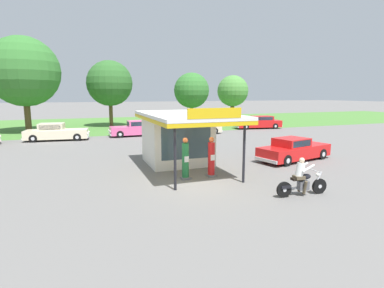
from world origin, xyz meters
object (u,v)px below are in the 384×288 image
(motorcycle_with_rider, at_px, (302,180))
(parked_car_back_row_centre_right, at_px, (137,129))
(parked_car_back_row_right, at_px, (258,123))
(parked_car_back_row_centre_left, at_px, (197,128))
(gas_pump_nearside, at_px, (185,160))
(featured_classic_sedan, at_px, (294,150))
(gas_pump_offside, at_px, (211,159))
(parked_car_back_row_far_left, at_px, (56,133))

(motorcycle_with_rider, relative_size, parked_car_back_row_centre_right, 0.44)
(parked_car_back_row_right, bearing_deg, parked_car_back_row_centre_left, -166.36)
(gas_pump_nearside, distance_m, motorcycle_with_rider, 5.36)
(featured_classic_sedan, distance_m, parked_car_back_row_centre_right, 16.29)
(gas_pump_offside, relative_size, parked_car_back_row_right, 0.35)
(gas_pump_offside, xyz_separation_m, featured_classic_sedan, (6.34, 1.68, -0.27))
(featured_classic_sedan, bearing_deg, parked_car_back_row_centre_left, 94.24)
(parked_car_back_row_far_left, height_order, parked_car_back_row_centre_left, parked_car_back_row_far_left)
(gas_pump_nearside, height_order, parked_car_back_row_right, gas_pump_nearside)
(gas_pump_offside, relative_size, parked_car_back_row_centre_left, 0.38)
(motorcycle_with_rider, height_order, parked_car_back_row_centre_right, motorcycle_with_rider)
(motorcycle_with_rider, xyz_separation_m, parked_car_back_row_far_left, (-10.27, 19.86, 0.03))
(motorcycle_with_rider, distance_m, parked_car_back_row_right, 24.72)
(gas_pump_nearside, height_order, motorcycle_with_rider, gas_pump_nearside)
(featured_classic_sedan, height_order, parked_car_back_row_right, parked_car_back_row_right)
(gas_pump_offside, distance_m, parked_car_back_row_far_left, 17.82)
(parked_car_back_row_right, bearing_deg, motorcycle_with_rider, -118.54)
(parked_car_back_row_centre_left, bearing_deg, parked_car_back_row_centre_right, 173.70)
(motorcycle_with_rider, distance_m, parked_car_back_row_centre_right, 20.50)
(motorcycle_with_rider, height_order, parked_car_back_row_centre_left, motorcycle_with_rider)
(gas_pump_nearside, relative_size, motorcycle_with_rider, 0.88)
(parked_car_back_row_centre_right, bearing_deg, parked_car_back_row_centre_left, -6.30)
(parked_car_back_row_centre_right, relative_size, parked_car_back_row_far_left, 0.94)
(gas_pump_nearside, relative_size, parked_car_back_row_centre_left, 0.39)
(gas_pump_offside, height_order, motorcycle_with_rider, gas_pump_offside)
(gas_pump_nearside, distance_m, featured_classic_sedan, 7.90)
(gas_pump_nearside, relative_size, parked_car_back_row_centre_right, 0.39)
(parked_car_back_row_right, distance_m, parked_car_back_row_far_left, 22.16)
(gas_pump_nearside, height_order, parked_car_back_row_centre_left, gas_pump_nearside)
(parked_car_back_row_centre_left, bearing_deg, gas_pump_nearside, -113.11)
(gas_pump_nearside, distance_m, parked_car_back_row_far_left, 17.25)
(gas_pump_offside, xyz_separation_m, parked_car_back_row_centre_left, (5.31, 15.65, -0.26))
(parked_car_back_row_right, relative_size, parked_car_back_row_centre_left, 1.10)
(gas_pump_nearside, bearing_deg, parked_car_back_row_far_left, 112.76)
(gas_pump_offside, relative_size, motorcycle_with_rider, 0.87)
(motorcycle_with_rider, bearing_deg, parked_car_back_row_centre_left, 81.08)
(parked_car_back_row_centre_right, distance_m, parked_car_back_row_right, 14.91)
(parked_car_back_row_far_left, bearing_deg, parked_car_back_row_centre_right, 3.30)
(motorcycle_with_rider, bearing_deg, gas_pump_nearside, 132.31)
(gas_pump_offside, bearing_deg, parked_car_back_row_far_left, 116.82)
(parked_car_back_row_right, bearing_deg, parked_car_back_row_far_left, -175.18)
(gas_pump_offside, relative_size, parked_car_back_row_far_left, 0.36)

